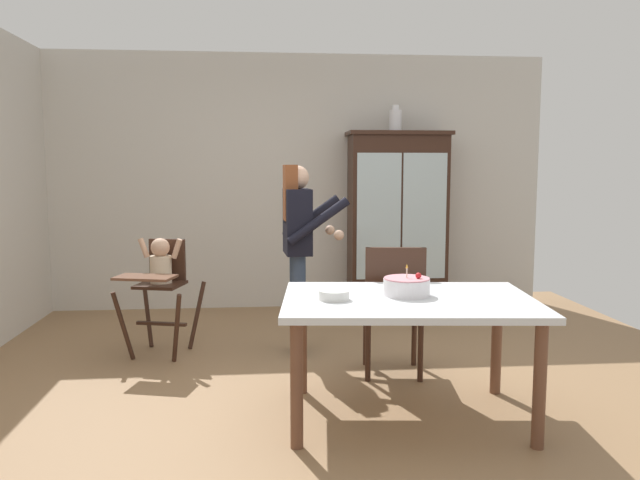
{
  "coord_description": "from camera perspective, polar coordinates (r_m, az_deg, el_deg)",
  "views": [
    {
      "loc": [
        -0.38,
        -4.05,
        1.51
      ],
      "look_at": [
        0.06,
        0.7,
        0.95
      ],
      "focal_mm": 34.8,
      "sensor_mm": 36.0,
      "label": 1
    }
  ],
  "objects": [
    {
      "name": "ground_plane",
      "position": [
        4.34,
        0.04,
        -13.68
      ],
      "size": [
        6.24,
        6.24,
        0.0
      ],
      "primitive_type": "plane",
      "color": "#93704C"
    },
    {
      "name": "china_cabinet",
      "position": [
        6.59,
        7.11,
        1.73
      ],
      "size": [
        1.07,
        0.48,
        1.88
      ],
      "color": "#382116",
      "rests_on": "ground_plane"
    },
    {
      "name": "birthday_cake",
      "position": [
        3.79,
        7.97,
        -4.25
      ],
      "size": [
        0.28,
        0.28,
        0.19
      ],
      "color": "white",
      "rests_on": "dining_table"
    },
    {
      "name": "high_chair_with_toddler",
      "position": [
        5.14,
        -14.48,
        -3.1
      ],
      "size": [
        0.7,
        0.78,
        0.95
      ],
      "rotation": [
        0.0,
        0.0,
        -0.25
      ],
      "color": "#382116",
      "rests_on": "ground_plane"
    },
    {
      "name": "adult_person",
      "position": [
        4.96,
        -2.01,
        0.43
      ],
      "size": [
        0.52,
        0.5,
        1.53
      ],
      "rotation": [
        0.0,
        0.0,
        1.64
      ],
      "color": "#33425B",
      "rests_on": "ground_plane"
    },
    {
      "name": "serving_bowl",
      "position": [
        3.64,
        1.3,
        -5.08
      ],
      "size": [
        0.18,
        0.18,
        0.05
      ],
      "primitive_type": "cylinder",
      "color": "silver",
      "rests_on": "dining_table"
    },
    {
      "name": "wall_back",
      "position": [
        6.69,
        -2.05,
        5.32
      ],
      "size": [
        5.32,
        0.06,
        2.7
      ],
      "primitive_type": "cube",
      "color": "beige",
      "rests_on": "ground_plane"
    },
    {
      "name": "dining_chair_far_side",
      "position": [
        4.47,
        6.8,
        -5.67
      ],
      "size": [
        0.49,
        0.49,
        0.96
      ],
      "rotation": [
        0.0,
        0.0,
        3.02
      ],
      "color": "#382116",
      "rests_on": "ground_plane"
    },
    {
      "name": "dining_table",
      "position": [
        3.75,
        8.13,
        -6.6
      ],
      "size": [
        1.57,
        1.14,
        0.74
      ],
      "color": "silver",
      "rests_on": "ground_plane"
    },
    {
      "name": "ceramic_vase",
      "position": [
        6.58,
        6.94,
        10.91
      ],
      "size": [
        0.13,
        0.13,
        0.27
      ],
      "color": "white",
      "rests_on": "china_cabinet"
    }
  ]
}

